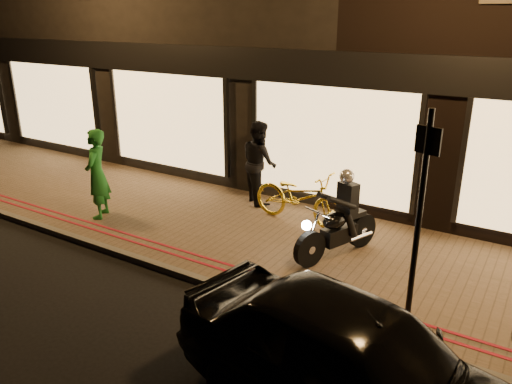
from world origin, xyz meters
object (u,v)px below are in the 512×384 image
(motorcycle, at_px, (339,223))
(parked_car, at_px, (356,366))
(bicycle_gold, at_px, (300,197))
(person_green, at_px, (97,174))
(sign_post, at_px, (420,210))

(motorcycle, xyz_separation_m, parked_car, (1.62, -3.40, -0.01))
(bicycle_gold, bearing_deg, parked_car, -141.57)
(parked_car, bearing_deg, motorcycle, 36.08)
(motorcycle, relative_size, person_green, 0.98)
(motorcycle, relative_size, bicycle_gold, 0.88)
(sign_post, distance_m, person_green, 6.69)
(motorcycle, relative_size, sign_post, 0.62)
(person_green, xyz_separation_m, parked_car, (6.62, -2.43, -0.34))
(motorcycle, distance_m, person_green, 5.10)
(motorcycle, bearing_deg, sign_post, -18.68)
(motorcycle, relative_size, parked_car, 0.43)
(sign_post, height_order, bicycle_gold, sign_post)
(sign_post, bearing_deg, parked_car, -90.45)
(sign_post, distance_m, parked_car, 2.30)
(bicycle_gold, bearing_deg, sign_post, -123.81)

